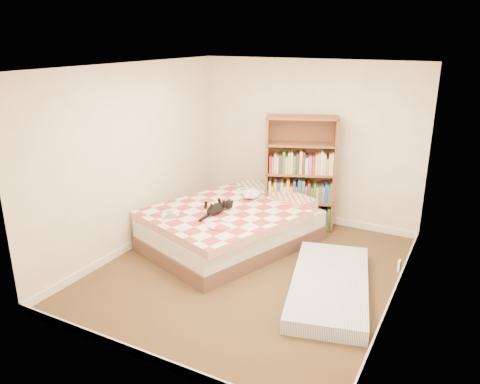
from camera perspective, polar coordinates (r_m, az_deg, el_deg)
The scene contains 6 objects.
room at distance 5.54m, azimuth 1.24°, elevation 1.48°, with size 3.51×4.01×2.51m.
bed at distance 6.62m, azimuth -0.85°, elevation -4.06°, with size 2.26×2.68×0.61m.
bookshelf at distance 7.14m, azimuth 7.33°, elevation 0.37°, with size 1.16×0.71×1.72m.
floor_mattress at distance 5.60m, azimuth 10.87°, elevation -11.12°, with size 0.85×1.89×0.17m, color #6D92B6.
black_cat at distance 6.31m, azimuth -2.79°, elevation -1.95°, with size 0.32×0.67×0.15m.
white_dog at distance 6.85m, azimuth 1.43°, elevation -0.21°, with size 0.39×0.39×0.14m.
Camera 1 is at (2.37, -4.73, 2.84)m, focal length 35.00 mm.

